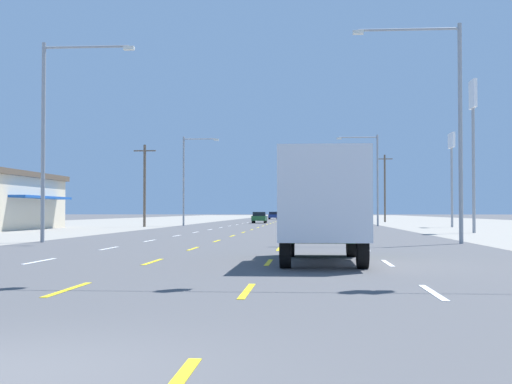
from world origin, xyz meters
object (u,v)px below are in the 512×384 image
hatchback_inner_right_near (324,226)px  streetlight_right_row_1 (373,173)px  streetlight_left_row_0 (53,125)px  box_truck_inner_right_nearest (322,201)px  sedan_inner_left_mid (259,217)px  sedan_far_right_far (336,216)px  sedan_inner_left_farther (273,215)px  pole_sign_right_row_2 (452,155)px  pole_sign_right_row_1 (473,121)px  sedan_center_turn_midfar (287,216)px  streetlight_right_row_0 (448,114)px  streetlight_left_row_1 (187,174)px

hatchback_inner_right_near → streetlight_right_row_1: size_ratio=0.41×
hatchback_inner_right_near → streetlight_left_row_0: (-13.38, -1.92, 5.01)m
box_truck_inner_right_nearest → sedan_inner_left_mid: bearing=95.4°
sedan_far_right_far → streetlight_right_row_1: size_ratio=0.47×
sedan_inner_left_mid → sedan_far_right_far: (10.58, 17.33, 0.00)m
box_truck_inner_right_nearest → sedan_inner_left_farther: (-7.04, 115.05, -1.08)m
sedan_far_right_far → sedan_inner_left_farther: same height
box_truck_inner_right_nearest → pole_sign_right_row_2: size_ratio=0.79×
pole_sign_right_row_1 → hatchback_inner_right_near: bearing=-126.2°
sedan_far_right_far → pole_sign_right_row_2: bearing=-76.4°
sedan_inner_left_mid → sedan_center_turn_midfar: same height
box_truck_inner_right_nearest → streetlight_right_row_0: size_ratio=0.69×
sedan_center_turn_midfar → pole_sign_right_row_2: (17.02, -37.65, 6.25)m
hatchback_inner_right_near → streetlight_right_row_0: (5.88, -1.92, 5.37)m
sedan_inner_left_mid → streetlight_left_row_1: bearing=-109.3°
sedan_inner_left_mid → sedan_inner_left_farther: same height
sedan_center_turn_midfar → streetlight_right_row_0: size_ratio=0.43×
box_truck_inner_right_nearest → pole_sign_right_row_1: size_ratio=0.66×
pole_sign_right_row_1 → streetlight_left_row_1: (-24.43, 22.65, -2.51)m
sedan_inner_left_mid → pole_sign_right_row_1: pole_sign_right_row_1 is taller
pole_sign_right_row_1 → streetlight_left_row_1: size_ratio=1.15×
pole_sign_right_row_2 → streetlight_left_row_1: streetlight_left_row_1 is taller
box_truck_inner_right_nearest → sedan_far_right_far: 87.95m
box_truck_inner_right_nearest → hatchback_inner_right_near: 14.69m
pole_sign_right_row_1 → streetlight_left_row_1: bearing=137.2°
pole_sign_right_row_1 → streetlight_left_row_0: size_ratio=1.10×
hatchback_inner_right_near → sedan_inner_left_mid: (-7.09, 55.88, -0.03)m
sedan_center_turn_midfar → hatchback_inner_right_near: bearing=-86.9°
streetlight_right_row_0 → streetlight_right_row_1: (0.10, 39.53, -0.62)m
sedan_inner_left_farther → pole_sign_right_row_1: 87.68m
pole_sign_right_row_2 → streetlight_left_row_0: streetlight_left_row_0 is taller
box_truck_inner_right_nearest → streetlight_right_row_1: size_ratio=0.76×
sedan_inner_left_farther → pole_sign_right_row_1: (18.36, -85.44, 7.20)m
streetlight_right_row_0 → pole_sign_right_row_1: bearing=73.3°
box_truck_inner_right_nearest → sedan_inner_left_mid: (-6.71, 70.53, -1.08)m
box_truck_inner_right_nearest → sedan_center_turn_midfar: (-3.50, 85.72, -1.08)m
hatchback_inner_right_near → streetlight_right_row_1: (5.98, 37.61, 4.74)m
streetlight_right_row_0 → streetlight_left_row_0: bearing=-180.0°
sedan_inner_left_mid → sedan_far_right_far: same height
hatchback_inner_right_near → pole_sign_right_row_1: (10.94, 14.96, 7.17)m
pole_sign_right_row_1 → sedan_inner_left_mid: bearing=113.8°
sedan_far_right_far → pole_sign_right_row_1: 59.16m
sedan_center_turn_midfar → box_truck_inner_right_nearest: bearing=-87.7°
hatchback_inner_right_near → sedan_inner_left_mid: size_ratio=0.87×
streetlight_right_row_1 → sedan_center_turn_midfar: bearing=106.4°
streetlight_left_row_0 → pole_sign_right_row_1: bearing=34.8°
box_truck_inner_right_nearest → sedan_inner_left_farther: 115.27m
sedan_far_right_far → streetlight_right_row_0: bearing=-88.2°
sedan_inner_left_farther → box_truck_inner_right_nearest: bearing=-86.5°
hatchback_inner_right_near → sedan_inner_left_farther: (-7.42, 100.40, -0.03)m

